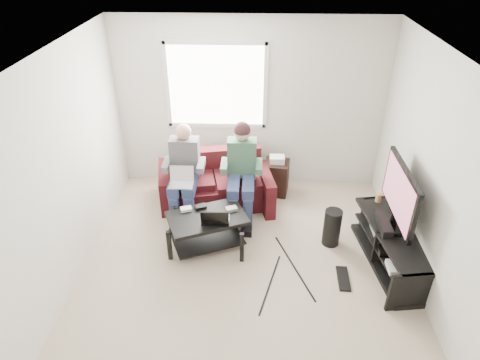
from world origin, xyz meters
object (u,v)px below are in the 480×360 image
tv (400,194)px  sofa (215,185)px  coffee_table (207,224)px  tv_stand (390,249)px  end_table (276,176)px  subwoofer (332,227)px

tv → sofa: bearing=152.6°
coffee_table → tv: bearing=-3.4°
tv_stand → end_table: end_table is taller
tv_stand → subwoofer: (-0.66, 0.37, 0.03)m
sofa → end_table: bearing=18.6°
tv_stand → end_table: size_ratio=2.47×
sofa → subwoofer: bearing=-29.5°
sofa → subwoofer: 1.84m
tv_stand → tv: size_ratio=1.42×
sofa → tv: size_ratio=1.63×
coffee_table → end_table: end_table is taller
tv_stand → sofa: bearing=150.6°
coffee_table → tv: 2.35m
coffee_table → sofa: bearing=89.7°
sofa → tv: (2.26, -1.17, 0.67)m
subwoofer → end_table: bearing=119.4°
tv_stand → subwoofer: 0.76m
coffee_table → tv_stand: bearing=-5.9°
coffee_table → subwoofer: (1.61, 0.13, -0.10)m
subwoofer → end_table: (-0.69, 1.21, 0.03)m
sofa → subwoofer: (1.60, -0.91, -0.04)m
tv → coffee_table: bearing=176.6°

